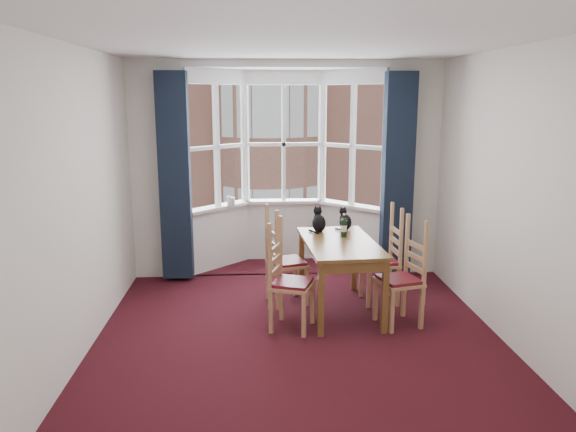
{
  "coord_description": "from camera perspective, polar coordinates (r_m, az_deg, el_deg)",
  "views": [
    {
      "loc": [
        -0.41,
        -5.0,
        2.35
      ],
      "look_at": [
        -0.05,
        1.05,
        1.05
      ],
      "focal_mm": 35.0,
      "sensor_mm": 36.0,
      "label": 1
    }
  ],
  "objects": [
    {
      "name": "chair_left_far",
      "position": [
        6.42,
        -0.88,
        -4.89
      ],
      "size": [
        0.5,
        0.51,
        0.92
      ],
      "color": "tan",
      "rests_on": "floor"
    },
    {
      "name": "wall_back_pier_left",
      "position": [
        7.41,
        -13.01,
        4.44
      ],
      "size": [
        0.7,
        0.12,
        2.8
      ],
      "primitive_type": "cube",
      "color": "silver",
      "rests_on": "floor"
    },
    {
      "name": "wall_left",
      "position": [
        5.33,
        -20.68,
        1.06
      ],
      "size": [
        0.0,
        4.5,
        4.5
      ],
      "primitive_type": "plane",
      "rotation": [
        1.57,
        0.0,
        1.57
      ],
      "color": "silver",
      "rests_on": "floor"
    },
    {
      "name": "ceiling",
      "position": [
        5.03,
        1.37,
        17.25
      ],
      "size": [
        4.5,
        4.5,
        0.0
      ],
      "primitive_type": "plane",
      "rotation": [
        3.14,
        0.0,
        0.0
      ],
      "color": "white",
      "rests_on": "floor"
    },
    {
      "name": "cat_right",
      "position": [
        6.66,
        5.83,
        -0.5
      ],
      "size": [
        0.2,
        0.23,
        0.28
      ],
      "color": "black",
      "rests_on": "dining_table"
    },
    {
      "name": "wall_right",
      "position": [
        5.63,
        22.05,
        1.5
      ],
      "size": [
        0.0,
        4.5,
        4.5
      ],
      "primitive_type": "plane",
      "rotation": [
        1.57,
        0.0,
        -1.57
      ],
      "color": "silver",
      "rests_on": "floor"
    },
    {
      "name": "chair_right_far",
      "position": [
        6.59,
        10.08,
        -4.63
      ],
      "size": [
        0.42,
        0.44,
        0.92
      ],
      "color": "tan",
      "rests_on": "floor"
    },
    {
      "name": "candle_short",
      "position": [
        7.76,
        -5.59,
        1.48
      ],
      "size": [
        0.06,
        0.06,
        0.11
      ],
      "primitive_type": "cylinder",
      "color": "white",
      "rests_on": "bay_window"
    },
    {
      "name": "cat_left",
      "position": [
        6.54,
        3.14,
        -0.59
      ],
      "size": [
        0.18,
        0.24,
        0.31
      ],
      "color": "black",
      "rests_on": "dining_table"
    },
    {
      "name": "street",
      "position": [
        38.17,
        -2.66,
        -0.55
      ],
      "size": [
        80.0,
        80.0,
        0.0
      ],
      "primitive_type": "plane",
      "color": "#333335",
      "rests_on": "ground"
    },
    {
      "name": "tenement_building",
      "position": [
        19.03,
        -2.16,
        9.83
      ],
      "size": [
        18.4,
        7.8,
        15.2
      ],
      "color": "#A06652",
      "rests_on": "street"
    },
    {
      "name": "chair_left_near",
      "position": [
        5.76,
        -0.44,
        -6.9
      ],
      "size": [
        0.52,
        0.53,
        0.92
      ],
      "color": "tan",
      "rests_on": "floor"
    },
    {
      "name": "candle_tall",
      "position": [
        7.73,
        -5.99,
        1.51
      ],
      "size": [
        0.06,
        0.06,
        0.13
      ],
      "primitive_type": "cylinder",
      "color": "white",
      "rests_on": "bay_window"
    },
    {
      "name": "floor",
      "position": [
        5.54,
        1.22,
        -13.01
      ],
      "size": [
        4.5,
        4.5,
        0.0
      ],
      "primitive_type": "plane",
      "color": "black",
      "rests_on": "ground"
    },
    {
      "name": "bay_window",
      "position": [
        7.82,
        -0.34,
        5.13
      ],
      "size": [
        2.76,
        0.94,
        2.8
      ],
      "color": "white",
      "rests_on": "floor"
    },
    {
      "name": "curtain_right",
      "position": [
        7.37,
        11.08,
        4.09
      ],
      "size": [
        0.38,
        0.22,
        2.6
      ],
      "primitive_type": "cube",
      "color": "#162031",
      "rests_on": "floor"
    },
    {
      "name": "wall_back_pier_right",
      "position": [
        7.59,
        12.44,
        4.64
      ],
      "size": [
        0.7,
        0.12,
        2.8
      ],
      "primitive_type": "cube",
      "color": "silver",
      "rests_on": "floor"
    },
    {
      "name": "dining_table",
      "position": [
        6.17,
        5.28,
        -3.48
      ],
      "size": [
        0.84,
        1.45,
        0.8
      ],
      "color": "brown",
      "rests_on": "floor"
    },
    {
      "name": "curtain_left",
      "position": [
        7.21,
        -11.42,
        3.9
      ],
      "size": [
        0.38,
        0.22,
        2.6
      ],
      "primitive_type": "cube",
      "color": "#162031",
      "rests_on": "floor"
    },
    {
      "name": "wine_bottle",
      "position": [
        6.31,
        5.7,
        -1.1
      ],
      "size": [
        0.07,
        0.07,
        0.26
      ],
      "color": "black",
      "rests_on": "dining_table"
    },
    {
      "name": "wall_near",
      "position": [
        2.93,
        4.86,
        -6.8
      ],
      "size": [
        4.0,
        0.0,
        4.0
      ],
      "primitive_type": "plane",
      "rotation": [
        -1.57,
        0.0,
        0.0
      ],
      "color": "silver",
      "rests_on": "floor"
    },
    {
      "name": "chair_right_near",
      "position": [
        5.99,
        11.98,
        -6.43
      ],
      "size": [
        0.49,
        0.51,
        0.92
      ],
      "color": "tan",
      "rests_on": "floor"
    }
  ]
}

